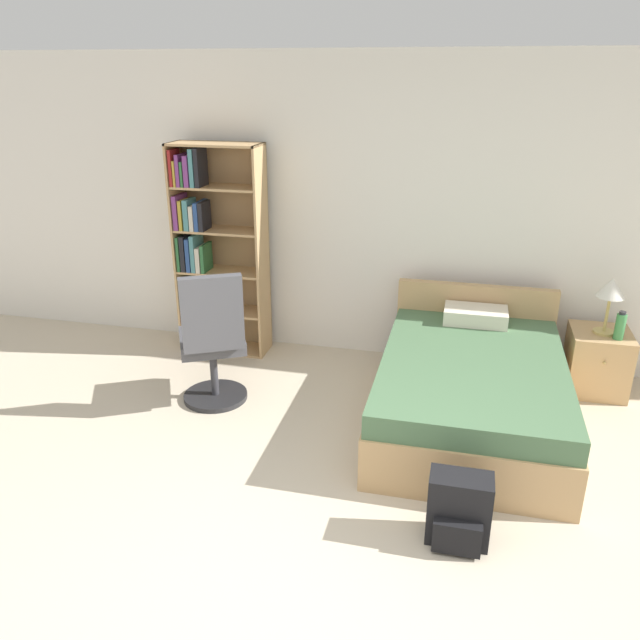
{
  "coord_description": "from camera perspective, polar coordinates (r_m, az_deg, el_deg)",
  "views": [
    {
      "loc": [
        0.55,
        -2.05,
        2.44
      ],
      "look_at": [
        -0.42,
        1.98,
        0.77
      ],
      "focal_mm": 35.0,
      "sensor_mm": 36.0,
      "label": 1
    }
  ],
  "objects": [
    {
      "name": "nightstand",
      "position": [
        5.5,
        23.99,
        -3.46
      ],
      "size": [
        0.45,
        0.49,
        0.51
      ],
      "color": "tan",
      "rests_on": "ground_plane"
    },
    {
      "name": "bed",
      "position": [
        4.72,
        13.62,
        -6.01
      ],
      "size": [
        1.3,
        1.94,
        0.78
      ],
      "color": "tan",
      "rests_on": "ground_plane"
    },
    {
      "name": "office_chair",
      "position": [
        4.76,
        -9.78,
        -2.11
      ],
      "size": [
        0.67,
        0.71,
        1.11
      ],
      "color": "#232326",
      "rests_on": "ground_plane"
    },
    {
      "name": "table_lamp",
      "position": [
        5.28,
        25.08,
        2.38
      ],
      "size": [
        0.21,
        0.21,
        0.45
      ],
      "color": "tan",
      "rests_on": "nightstand"
    },
    {
      "name": "water_bottle",
      "position": [
        5.28,
        25.75,
        -0.51
      ],
      "size": [
        0.08,
        0.08,
        0.23
      ],
      "color": "#3F8C4C",
      "rests_on": "nightstand"
    },
    {
      "name": "wall_back",
      "position": [
        5.43,
        7.55,
        9.63
      ],
      "size": [
        9.0,
        0.06,
        2.6
      ],
      "color": "white",
      "rests_on": "ground_plane"
    },
    {
      "name": "bookshelf",
      "position": [
        5.67,
        -10.06,
        6.14
      ],
      "size": [
        0.79,
        0.33,
        1.87
      ],
      "color": "tan",
      "rests_on": "ground_plane"
    },
    {
      "name": "ground_plane",
      "position": [
        3.23,
        -1.04,
        -27.09
      ],
      "size": [
        14.0,
        14.0,
        0.0
      ],
      "primitive_type": "plane",
      "color": "beige"
    },
    {
      "name": "backpack_black",
      "position": [
        3.64,
        12.57,
        -16.7
      ],
      "size": [
        0.34,
        0.26,
        0.41
      ],
      "color": "black",
      "rests_on": "ground_plane"
    }
  ]
}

